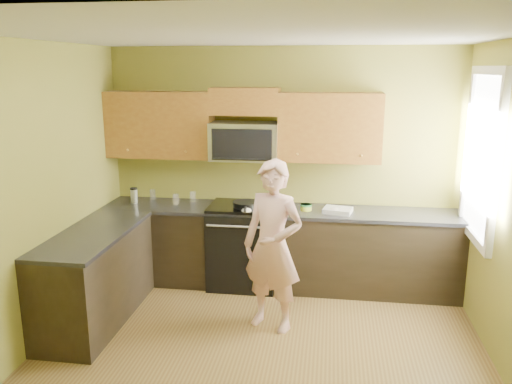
% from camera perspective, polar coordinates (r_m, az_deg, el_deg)
% --- Properties ---
extents(floor, '(4.00, 4.00, 0.00)m').
position_cam_1_polar(floor, '(4.64, 0.13, -18.55)').
color(floor, brown).
rests_on(floor, ground).
extents(ceiling, '(4.00, 4.00, 0.00)m').
position_cam_1_polar(ceiling, '(3.93, 0.15, 16.97)').
color(ceiling, white).
rests_on(ceiling, ground).
extents(wall_back, '(4.00, 0.00, 4.00)m').
position_cam_1_polar(wall_back, '(6.02, 2.85, 2.88)').
color(wall_back, olive).
rests_on(wall_back, ground).
extents(wall_front, '(4.00, 0.00, 4.00)m').
position_cam_1_polar(wall_front, '(2.26, -7.38, -16.13)').
color(wall_front, olive).
rests_on(wall_front, ground).
extents(wall_left, '(0.00, 4.00, 4.00)m').
position_cam_1_polar(wall_left, '(4.79, -24.29, -1.14)').
color(wall_left, olive).
rests_on(wall_left, ground).
extents(cabinet_back_run, '(4.00, 0.60, 0.88)m').
position_cam_1_polar(cabinet_back_run, '(5.97, 2.47, -6.27)').
color(cabinet_back_run, black).
rests_on(cabinet_back_run, floor).
extents(cabinet_left_run, '(0.60, 1.60, 0.88)m').
position_cam_1_polar(cabinet_left_run, '(5.42, -17.23, -9.03)').
color(cabinet_left_run, black).
rests_on(cabinet_left_run, floor).
extents(countertop_back, '(4.00, 0.62, 0.04)m').
position_cam_1_polar(countertop_back, '(5.82, 2.51, -2.04)').
color(countertop_back, black).
rests_on(countertop_back, cabinet_back_run).
extents(countertop_left, '(0.62, 1.60, 0.04)m').
position_cam_1_polar(countertop_left, '(5.26, -17.49, -4.40)').
color(countertop_left, black).
rests_on(countertop_left, cabinet_left_run).
extents(stove, '(0.76, 0.65, 0.95)m').
position_cam_1_polar(stove, '(5.99, -1.38, -5.85)').
color(stove, black).
rests_on(stove, floor).
extents(microwave, '(0.76, 0.40, 0.42)m').
position_cam_1_polar(microwave, '(5.86, -1.23, 3.58)').
color(microwave, silver).
rests_on(microwave, wall_back).
extents(upper_cab_left, '(1.22, 0.33, 0.75)m').
position_cam_1_polar(upper_cab_left, '(6.13, -10.36, 3.82)').
color(upper_cab_left, brown).
rests_on(upper_cab_left, wall_back).
extents(upper_cab_right, '(1.12, 0.33, 0.75)m').
position_cam_1_polar(upper_cab_right, '(5.81, 8.02, 3.38)').
color(upper_cab_right, brown).
rests_on(upper_cab_right, wall_back).
extents(upper_cab_over_mw, '(0.76, 0.33, 0.30)m').
position_cam_1_polar(upper_cab_over_mw, '(5.81, -1.21, 9.96)').
color(upper_cab_over_mw, brown).
rests_on(upper_cab_over_mw, wall_back).
extents(window, '(0.06, 1.06, 1.66)m').
position_cam_1_polar(window, '(5.35, 23.68, 3.64)').
color(window, white).
rests_on(window, wall_right).
extents(woman, '(0.70, 0.59, 1.65)m').
position_cam_1_polar(woman, '(4.91, 1.87, -5.99)').
color(woman, '#EA8275').
rests_on(woman, floor).
extents(frying_pan, '(0.35, 0.54, 0.07)m').
position_cam_1_polar(frying_pan, '(5.77, -1.13, -1.66)').
color(frying_pan, black).
rests_on(frying_pan, stove).
extents(butter_tub, '(0.13, 0.13, 0.09)m').
position_cam_1_polar(butter_tub, '(5.77, 5.53, -2.03)').
color(butter_tub, '#E8F741').
rests_on(butter_tub, countertop_back).
extents(toast_slice, '(0.13, 0.13, 0.01)m').
position_cam_1_polar(toast_slice, '(5.67, 2.84, -2.19)').
color(toast_slice, '#B27F47').
rests_on(toast_slice, countertop_back).
extents(napkin_a, '(0.13, 0.14, 0.06)m').
position_cam_1_polar(napkin_a, '(5.62, -1.05, -2.08)').
color(napkin_a, silver).
rests_on(napkin_a, countertop_back).
extents(napkin_b, '(0.16, 0.17, 0.07)m').
position_cam_1_polar(napkin_b, '(5.68, 8.57, -2.04)').
color(napkin_b, silver).
rests_on(napkin_b, countertop_back).
extents(dish_towel, '(0.34, 0.30, 0.05)m').
position_cam_1_polar(dish_towel, '(5.72, 8.99, -2.01)').
color(dish_towel, white).
rests_on(dish_towel, countertop_back).
extents(travel_mug, '(0.11, 0.11, 0.18)m').
position_cam_1_polar(travel_mug, '(6.24, -13.24, -1.15)').
color(travel_mug, silver).
rests_on(travel_mug, countertop_back).
extents(glass_a, '(0.09, 0.09, 0.12)m').
position_cam_1_polar(glass_a, '(6.34, -11.30, -0.26)').
color(glass_a, silver).
rests_on(glass_a, countertop_back).
extents(glass_b, '(0.08, 0.08, 0.12)m').
position_cam_1_polar(glass_b, '(6.06, -8.81, -0.78)').
color(glass_b, silver).
rests_on(glass_b, countertop_back).
extents(glass_c, '(0.08, 0.08, 0.12)m').
position_cam_1_polar(glass_c, '(6.15, -6.96, -0.51)').
color(glass_c, silver).
rests_on(glass_c, countertop_back).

